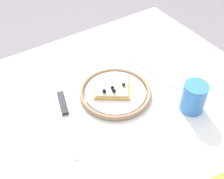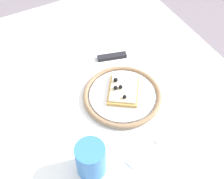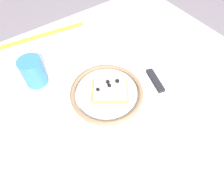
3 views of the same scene
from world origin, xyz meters
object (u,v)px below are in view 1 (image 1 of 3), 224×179
object	(u,v)px
dining_table	(111,128)
cup	(194,97)
fork	(155,73)
pizza_slice_near	(112,89)
knife	(65,112)
plate	(115,92)

from	to	relation	value
dining_table	cup	world-z (taller)	cup
fork	pizza_slice_near	bearing A→B (deg)	0.61
pizza_slice_near	fork	xyz separation A→B (m)	(-0.17, -0.00, -0.02)
knife	dining_table	bearing A→B (deg)	157.56
pizza_slice_near	cup	size ratio (longest dim) A/B	1.47
plate	fork	size ratio (longest dim) A/B	1.08
knife	fork	xyz separation A→B (m)	(-0.32, 0.01, -0.00)
cup	dining_table	bearing A→B (deg)	-34.90
dining_table	pizza_slice_near	xyz separation A→B (m)	(-0.03, -0.04, 0.12)
dining_table	knife	distance (m)	0.17
pizza_slice_near	knife	distance (m)	0.15
knife	fork	world-z (taller)	knife
dining_table	fork	size ratio (longest dim) A/B	4.76
pizza_slice_near	cup	bearing A→B (deg)	132.40
plate	cup	bearing A→B (deg)	132.24
knife	fork	distance (m)	0.32
knife	cup	distance (m)	0.36
plate	cup	distance (m)	0.23
dining_table	pizza_slice_near	bearing A→B (deg)	-127.54
plate	pizza_slice_near	bearing A→B (deg)	-44.20
cup	pizza_slice_near	bearing A→B (deg)	-47.60
knife	cup	world-z (taller)	cup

